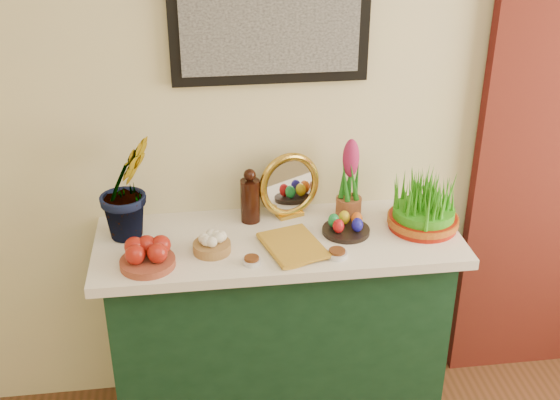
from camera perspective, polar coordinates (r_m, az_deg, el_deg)
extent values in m
cube|color=beige|center=(2.74, 0.18, 8.08)|extent=(4.00, 0.04, 2.70)
cube|color=black|center=(2.62, -0.82, 15.15)|extent=(0.74, 0.03, 0.54)
cube|color=#A5A5A5|center=(2.60, -0.77, 15.07)|extent=(0.66, 0.01, 0.46)
cube|color=#143721|center=(2.96, -0.13, -10.75)|extent=(1.30, 0.45, 0.85)
cube|color=silver|center=(2.71, -0.14, -3.29)|extent=(1.40, 0.55, 0.04)
imported|color=#1E761B|center=(2.65, -12.44, 2.25)|extent=(0.35, 0.34, 0.53)
cylinder|color=brown|center=(2.55, -10.70, -5.02)|extent=(0.26, 0.26, 0.03)
cylinder|color=olive|center=(2.60, -5.55, -3.85)|extent=(0.14, 0.14, 0.04)
cylinder|color=black|center=(2.77, -2.43, -0.06)|extent=(0.08, 0.08, 0.18)
sphere|color=black|center=(2.72, -2.48, 2.05)|extent=(0.05, 0.05, 0.05)
cube|color=gold|center=(2.84, 0.80, -1.16)|extent=(0.12, 0.08, 0.02)
torus|color=gold|center=(2.80, 0.78, 1.24)|extent=(0.27, 0.14, 0.27)
cylinder|color=silver|center=(2.79, 0.79, 1.20)|extent=(0.20, 0.09, 0.20)
imported|color=#B88826|center=(2.57, -0.92, -4.14)|extent=(0.24, 0.29, 0.04)
cylinder|color=silver|center=(2.53, -2.32, -5.01)|extent=(0.07, 0.07, 0.02)
cylinder|color=#592D14|center=(2.52, -2.32, -4.75)|extent=(0.05, 0.05, 0.01)
cylinder|color=silver|center=(2.57, 4.65, -4.44)|extent=(0.08, 0.08, 0.02)
cylinder|color=#592D14|center=(2.57, 4.66, -4.16)|extent=(0.06, 0.06, 0.01)
cylinder|color=black|center=(2.73, 5.38, -2.49)|extent=(0.22, 0.22, 0.02)
ellipsoid|color=red|center=(2.68, 4.77, -2.13)|extent=(0.04, 0.04, 0.06)
ellipsoid|color=#1918A9|center=(2.70, 6.30, -2.02)|extent=(0.04, 0.04, 0.06)
ellipsoid|color=yellow|center=(2.74, 5.25, -1.42)|extent=(0.04, 0.04, 0.06)
ellipsoid|color=#1A8F42|center=(2.72, 4.38, -1.67)|extent=(0.04, 0.04, 0.06)
ellipsoid|color=orange|center=(2.74, 6.27, -1.54)|extent=(0.04, 0.04, 0.06)
cylinder|color=brown|center=(2.83, 5.59, -0.59)|extent=(0.10, 0.10, 0.08)
ellipsoid|color=#B22367|center=(2.74, 5.79, 3.40)|extent=(0.07, 0.07, 0.16)
cylinder|color=#981508|center=(2.81, 11.51, -1.73)|extent=(0.27, 0.27, 0.05)
cylinder|color=maroon|center=(2.80, 11.53, -1.55)|extent=(0.28, 0.28, 0.03)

